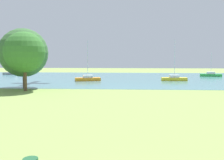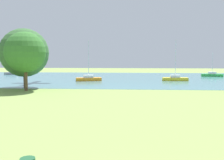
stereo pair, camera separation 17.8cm
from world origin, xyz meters
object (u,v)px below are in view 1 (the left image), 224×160
sailboat_yellow (174,78)px  sailboat_green (211,75)px  tree_east_far (23,53)px  sailboat_gray (13,73)px  sailboat_orange (88,78)px  tree_west_far (24,52)px

sailboat_yellow → sailboat_green: bearing=48.9°
sailboat_yellow → tree_east_far: tree_east_far is taller
sailboat_gray → sailboat_green: bearing=-3.9°
sailboat_yellow → sailboat_orange: (-16.54, -1.54, -0.00)m
sailboat_gray → sailboat_green: (49.42, -3.38, -0.01)m
sailboat_orange → sailboat_green: bearing=26.6°
sailboat_orange → tree_west_far: bearing=-111.2°
sailboat_green → tree_east_far: (-34.46, -25.58, 4.72)m
sailboat_gray → tree_east_far: size_ratio=0.74×
sailboat_green → tree_east_far: tree_east_far is taller
sailboat_orange → tree_east_far: bearing=-121.8°
sailboat_green → sailboat_gray: bearing=176.1°
sailboat_orange → sailboat_gray: (-22.45, 16.89, -0.02)m
sailboat_green → tree_west_far: (-32.95, -28.90, 4.74)m
sailboat_yellow → tree_east_far: 28.00m
sailboat_gray → sailboat_green: size_ratio=1.15×
sailboat_yellow → sailboat_gray: (-38.99, 15.36, -0.02)m
sailboat_orange → tree_west_far: 17.16m
sailboat_gray → tree_west_far: tree_west_far is taller
sailboat_yellow → tree_west_far: 28.55m
sailboat_yellow → sailboat_gray: sailboat_yellow is taller
sailboat_gray → tree_east_far: (14.96, -28.95, 4.71)m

